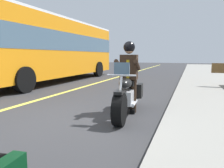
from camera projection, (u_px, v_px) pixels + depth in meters
The scene contains 4 objects.
ground_plane at pixel (65, 121), 4.54m from camera, with size 80.00×80.00×0.00m, color #333335.
motorcycle_main at pixel (127, 96), 4.99m from camera, with size 2.22×0.74×1.26m.
rider_main at pixel (129, 71), 5.09m from camera, with size 0.66×0.59×1.74m.
bus_near at pixel (50, 47), 11.12m from camera, with size 11.05×2.70×3.30m.
Camera 1 is at (3.76, 2.48, 1.39)m, focal length 33.67 mm.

